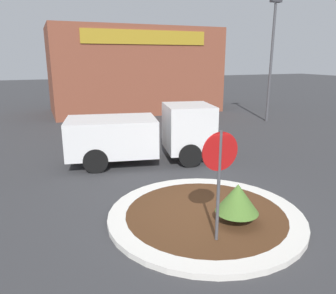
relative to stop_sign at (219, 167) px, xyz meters
The scene contains 7 objects.
ground_plane 2.20m from the stop_sign, 72.47° to the left, with size 120.00×120.00×0.00m, color #38383A.
traffic_island 2.15m from the stop_sign, 72.47° to the left, with size 4.95×4.95×0.14m.
stop_sign is the anchor object (origin of this frame).
island_shrub 1.43m from the stop_sign, 30.94° to the left, with size 1.03×1.03×0.97m.
utility_truck 6.36m from the stop_sign, 86.58° to the left, with size 5.86×3.16×2.20m.
storefront_building 19.33m from the stop_sign, 78.80° to the left, with size 12.11×6.07×6.06m.
light_pole 15.62m from the stop_sign, 47.90° to the left, with size 0.70×0.30×7.31m.
Camera 1 is at (-3.73, -6.69, 3.96)m, focal length 35.00 mm.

